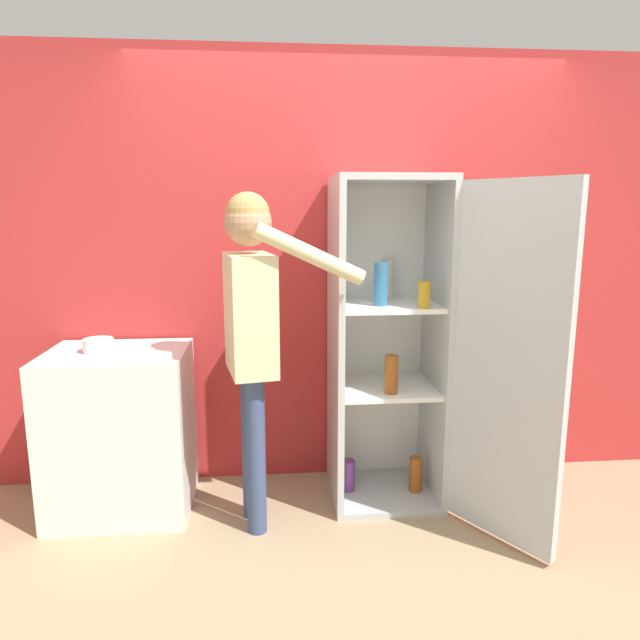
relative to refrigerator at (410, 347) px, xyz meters
The scene contains 6 objects.
ground_plane 1.11m from the refrigerator, 116.91° to the right, with size 12.00×12.00×0.00m, color tan.
wall_back 0.62m from the refrigerator, 124.75° to the left, with size 7.00×0.06×2.55m.
refrigerator is the anchor object (origin of this frame).
person 0.90m from the refrigerator, 168.21° to the right, with size 0.70×0.50×1.73m.
counter 1.66m from the refrigerator, behind, with size 0.74×0.60×0.90m.
bowl 1.68m from the refrigerator, behind, with size 0.16×0.16×0.07m.
Camera 1 is at (-0.47, -2.42, 1.65)m, focal length 32.00 mm.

